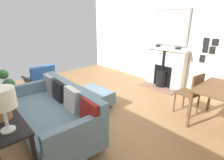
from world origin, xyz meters
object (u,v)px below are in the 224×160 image
object	(u,v)px
fireplace	(165,70)
mantel_bowl_near	(158,46)
mantel_bowl_far	(178,48)
ottoman	(94,96)
table_lamp_far_end	(1,100)
sofa	(55,113)
dining_chair_near_fireplace	(192,91)
armchair_accent	(41,78)

from	to	relation	value
fireplace	mantel_bowl_near	world-z (taller)	mantel_bowl_near
fireplace	mantel_bowl_far	world-z (taller)	mantel_bowl_far
ottoman	table_lamp_far_end	world-z (taller)	table_lamp_far_end
fireplace	mantel_bowl_near	distance (m)	0.70
fireplace	table_lamp_far_end	distance (m)	4.13
mantel_bowl_far	sofa	xyz separation A→B (m)	(3.30, -0.34, -0.78)
table_lamp_far_end	fireplace	bearing A→B (deg)	-171.14
table_lamp_far_end	dining_chair_near_fireplace	world-z (taller)	table_lamp_far_end
mantel_bowl_far	table_lamp_far_end	world-z (taller)	table_lamp_far_end
mantel_bowl_near	mantel_bowl_far	distance (m)	0.61
mantel_bowl_far	armchair_accent	distance (m)	3.62
armchair_accent	table_lamp_far_end	bearing A→B (deg)	63.52
mantel_bowl_near	table_lamp_far_end	bearing A→B (deg)	12.96
dining_chair_near_fireplace	armchair_accent	bearing A→B (deg)	-59.70
ottoman	table_lamp_far_end	size ratio (longest dim) A/B	1.79
ottoman	armchair_accent	bearing A→B (deg)	-66.90
table_lamp_far_end	armchair_accent	bearing A→B (deg)	-116.48
fireplace	dining_chair_near_fireplace	bearing A→B (deg)	50.22
sofa	mantel_bowl_far	bearing A→B (deg)	174.10
ottoman	table_lamp_far_end	distance (m)	2.27
armchair_accent	mantel_bowl_near	bearing A→B (deg)	151.90
sofa	armchair_accent	xyz separation A→B (m)	(-0.45, -1.78, 0.09)
armchair_accent	table_lamp_far_end	size ratio (longest dim) A/B	1.66
mantel_bowl_far	dining_chair_near_fireplace	size ratio (longest dim) A/B	0.17
fireplace	ottoman	xyz separation A→B (m)	(2.20, -0.39, -0.27)
sofa	mantel_bowl_near	bearing A→B (deg)	-175.41
mantel_bowl_near	ottoman	world-z (taller)	mantel_bowl_near
sofa	table_lamp_far_end	size ratio (longest dim) A/B	4.27
mantel_bowl_far	table_lamp_far_end	xyz separation A→B (m)	(4.07, 0.33, -0.03)
fireplace	ottoman	distance (m)	2.25
armchair_accent	dining_chair_near_fireplace	distance (m)	3.54
dining_chair_near_fireplace	mantel_bowl_near	bearing A→B (deg)	-124.58
fireplace	dining_chair_near_fireplace	world-z (taller)	fireplace
armchair_accent	ottoman	bearing A→B (deg)	113.10
mantel_bowl_near	dining_chair_near_fireplace	size ratio (longest dim) A/B	0.15
table_lamp_far_end	mantel_bowl_far	bearing A→B (deg)	-175.36
sofa	armchair_accent	world-z (taller)	sofa
mantel_bowl_near	armchair_accent	world-z (taller)	mantel_bowl_near
ottoman	fireplace	bearing A→B (deg)	169.95
mantel_bowl_near	sofa	bearing A→B (deg)	4.59
fireplace	armchair_accent	bearing A→B (deg)	-33.04
mantel_bowl_far	sofa	distance (m)	3.41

